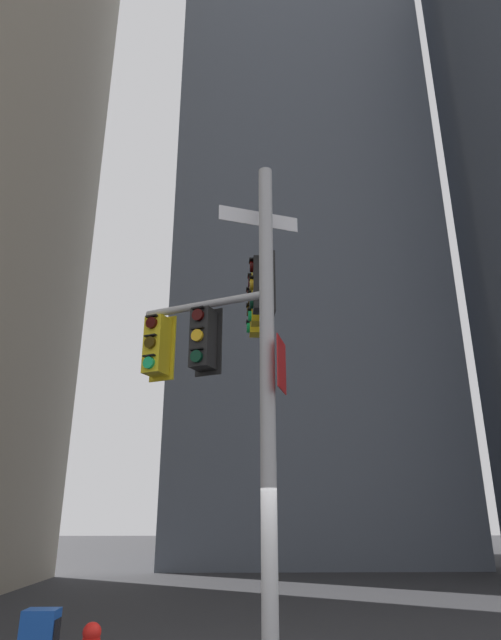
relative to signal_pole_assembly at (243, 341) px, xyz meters
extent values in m
cube|color=#4C5460|center=(3.72, 22.09, 21.59)|extent=(13.90, 13.90, 52.96)
cylinder|color=#B2B2B5|center=(0.35, -0.72, -1.00)|extent=(0.23, 0.23, 7.78)
cylinder|color=#B2B2B5|center=(0.33, 0.47, 1.69)|extent=(0.16, 2.37, 0.13)
cylinder|color=#B2B2B5|center=(-0.66, -0.21, 0.57)|extent=(2.08, 1.12, 0.13)
cube|color=black|center=(0.53, 0.12, 1.09)|extent=(0.04, 0.48, 1.14)
cube|color=black|center=(0.34, 0.11, 1.09)|extent=(0.34, 0.34, 1.00)
cylinder|color=#360605|center=(0.14, 0.11, 1.44)|extent=(0.06, 0.20, 0.20)
cube|color=black|center=(0.13, 0.11, 1.56)|extent=(0.08, 0.22, 0.02)
cylinder|color=yellow|center=(0.14, 0.11, 1.09)|extent=(0.06, 0.20, 0.20)
cube|color=black|center=(0.13, 0.11, 1.21)|extent=(0.08, 0.22, 0.02)
cylinder|color=#06311C|center=(0.14, 0.11, 0.74)|extent=(0.06, 0.20, 0.20)
cube|color=black|center=(0.13, 0.11, 0.86)|extent=(0.08, 0.22, 0.02)
cube|color=yellow|center=(0.52, 0.77, 1.09)|extent=(0.04, 0.48, 1.14)
cube|color=yellow|center=(0.33, 0.76, 1.09)|extent=(0.34, 0.34, 1.00)
cylinder|color=#360605|center=(0.13, 0.76, 1.44)|extent=(0.06, 0.20, 0.20)
cube|color=black|center=(0.12, 0.76, 1.56)|extent=(0.08, 0.22, 0.02)
cylinder|color=#3C2C06|center=(0.13, 0.76, 1.09)|extent=(0.06, 0.20, 0.20)
cube|color=black|center=(0.12, 0.76, 1.21)|extent=(0.08, 0.22, 0.02)
cylinder|color=#19C672|center=(0.13, 0.76, 0.74)|extent=(0.06, 0.20, 0.20)
cube|color=black|center=(0.12, 0.76, 0.86)|extent=(0.08, 0.22, 0.02)
cube|color=yellow|center=(0.51, 1.42, 1.09)|extent=(0.04, 0.48, 1.14)
cube|color=yellow|center=(0.32, 1.42, 1.09)|extent=(0.34, 0.34, 1.00)
cylinder|color=#360605|center=(0.12, 1.41, 1.44)|extent=(0.06, 0.20, 0.20)
cube|color=black|center=(0.12, 1.41, 1.56)|extent=(0.08, 0.22, 0.02)
cylinder|color=#3C2C06|center=(0.12, 1.41, 1.09)|extent=(0.06, 0.20, 0.20)
cube|color=black|center=(0.12, 1.41, 1.21)|extent=(0.08, 0.22, 0.02)
cylinder|color=#19C672|center=(0.12, 1.41, 0.74)|extent=(0.06, 0.20, 0.20)
cube|color=black|center=(0.12, 1.41, 0.86)|extent=(0.08, 0.22, 0.02)
cube|color=black|center=(-0.58, -0.04, -0.03)|extent=(0.44, 0.24, 1.14)
cube|color=black|center=(-0.66, -0.21, -0.03)|extent=(0.46, 0.46, 1.00)
cylinder|color=#360605|center=(-0.75, -0.39, 0.32)|extent=(0.21, 0.14, 0.20)
cube|color=black|center=(-0.75, -0.40, 0.44)|extent=(0.23, 0.16, 0.02)
cylinder|color=yellow|center=(-0.75, -0.39, -0.03)|extent=(0.21, 0.14, 0.20)
cube|color=black|center=(-0.75, -0.40, 0.09)|extent=(0.23, 0.16, 0.02)
cylinder|color=#06311C|center=(-0.75, -0.39, -0.38)|extent=(0.21, 0.14, 0.20)
cube|color=black|center=(-0.75, -0.40, -0.26)|extent=(0.23, 0.16, 0.02)
cube|color=yellow|center=(-1.39, 0.36, -0.03)|extent=(0.44, 0.24, 1.14)
cube|color=yellow|center=(-1.47, 0.19, -0.03)|extent=(0.46, 0.46, 1.00)
cylinder|color=#360605|center=(-1.56, 0.01, 0.32)|extent=(0.21, 0.14, 0.20)
cube|color=black|center=(-1.56, 0.01, 0.44)|extent=(0.23, 0.16, 0.02)
cylinder|color=#3C2C06|center=(-1.56, 0.01, -0.03)|extent=(0.21, 0.14, 0.20)
cube|color=black|center=(-1.56, 0.01, 0.09)|extent=(0.23, 0.16, 0.02)
cylinder|color=#19C672|center=(-1.56, 0.01, -0.38)|extent=(0.21, 0.14, 0.20)
cube|color=black|center=(-1.56, 0.01, -0.26)|extent=(0.23, 0.16, 0.02)
cube|color=white|center=(0.25, -0.38, 2.13)|extent=(1.40, 0.42, 0.28)
cube|color=#19479E|center=(0.25, -0.38, 2.13)|extent=(1.36, 0.40, 0.24)
cube|color=red|center=(0.56, -0.78, -0.61)|extent=(0.19, 0.62, 0.80)
cube|color=white|center=(0.56, -0.78, -0.61)|extent=(0.18, 0.58, 0.76)
sphere|color=red|center=(-1.90, -0.88, -4.13)|extent=(0.23, 0.23, 0.23)
cube|color=black|center=(-2.47, -0.40, -4.22)|extent=(0.01, 0.29, 0.34)
camera|label=1|loc=(-0.17, -8.59, -2.76)|focal=30.16mm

